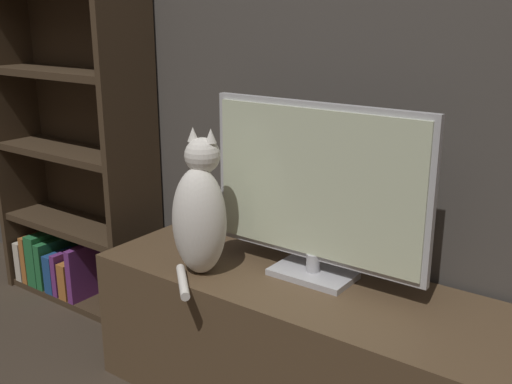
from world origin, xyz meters
The scene contains 5 objects.
wall_back centered at (0.00, 1.22, 1.30)m, with size 4.80×0.05×2.60m.
tv_stand centered at (0.00, 0.94, 0.23)m, with size 1.41×0.48×0.46m.
tv centered at (0.00, 1.00, 0.75)m, with size 0.74×0.16×0.56m.
cat centered at (-0.31, 0.82, 0.66)m, with size 0.22×0.29×0.47m.
bookshelf centered at (-1.28, 1.09, 0.77)m, with size 0.80×0.28×1.72m.
Camera 1 is at (0.89, -0.52, 1.28)m, focal length 42.00 mm.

